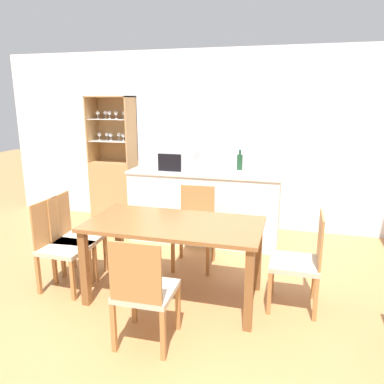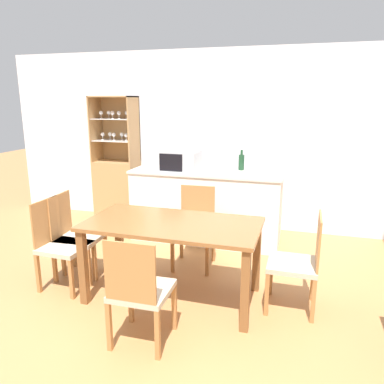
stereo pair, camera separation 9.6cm
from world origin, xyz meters
name	(u,v)px [view 1 (the left image)]	position (x,y,z in m)	size (l,w,h in m)	color
ground_plane	(153,315)	(0.00, 0.00, 0.00)	(18.00, 18.00, 0.00)	#B27A47
wall_back	(216,140)	(0.00, 2.63, 1.27)	(6.80, 0.06, 2.55)	silver
kitchen_counter	(204,206)	(0.01, 1.91, 0.47)	(1.98, 0.62, 0.95)	white
display_cabinet	(115,182)	(-1.56, 2.41, 0.60)	(0.66, 0.40, 1.90)	tan
dining_table	(174,233)	(0.09, 0.36, 0.65)	(1.62, 0.83, 0.76)	brown
dining_chair_side_left_near	(61,246)	(-1.05, 0.24, 0.45)	(0.44, 0.44, 0.90)	#C1B299
dining_chair_head_near	(144,291)	(0.09, -0.38, 0.45)	(0.44, 0.44, 0.90)	#C1B299
dining_chair_side_left_far	(75,237)	(-1.05, 0.48, 0.45)	(0.46, 0.46, 0.90)	#C1B299
dining_chair_head_far	(195,228)	(0.09, 1.11, 0.45)	(0.45, 0.45, 0.90)	#C1B299
dining_chair_side_right_far	(300,261)	(1.23, 0.49, 0.45)	(0.43, 0.43, 0.90)	#C1B299
microwave	(179,160)	(-0.33, 1.88, 1.08)	(0.48, 0.39, 0.26)	#B7BABF
wine_bottle	(240,162)	(0.43, 2.13, 1.05)	(0.08, 0.08, 0.27)	#193D23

